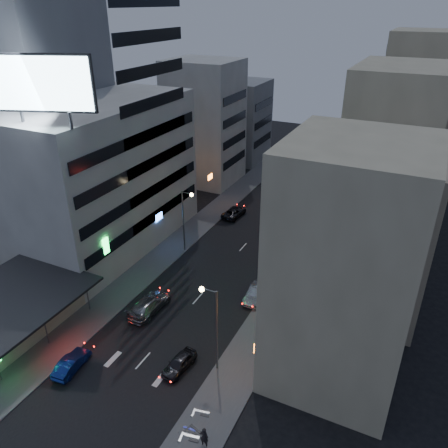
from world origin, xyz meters
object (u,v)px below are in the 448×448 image
Objects in this scene: scooter_silver_b at (210,407)px; road_car_blue at (71,363)px; parked_car_left at (234,212)px; road_car_silver at (149,304)px; scooter_silver_a at (200,431)px; scooter_black_b at (204,428)px; parked_car_right_mid at (257,293)px; parked_car_right_far at (296,221)px; person at (204,437)px; scooter_blue at (196,425)px; parked_car_right_near at (179,363)px.

road_car_blue is at bearing 84.53° from scooter_silver_b.
road_car_silver is at bearing 97.00° from parked_car_left.
scooter_silver_a reaches higher than scooter_black_b.
road_car_silver is (-9.02, -6.66, 0.08)m from parked_car_right_mid.
parked_car_right_far is (-1.34, 17.94, 0.04)m from parked_car_right_mid.
person is at bearing -79.80° from parked_car_right_mid.
parked_car_left is at bearing -74.91° from person.
scooter_blue is at bearing -83.04° from parked_car_right_mid.
scooter_silver_a is at bearing -81.42° from parked_car_right_mid.
parked_car_right_far is 3.10× the size of person.
scooter_black_b is at bearing 140.10° from road_car_silver.
parked_car_right_mid is 19.87m from parked_car_left.
scooter_black_b reaches higher than parked_car_right_near.
road_car_silver reaches higher than parked_car_right_near.
road_car_silver reaches higher than scooter_silver_b.
scooter_black_b is at bearing -80.76° from parked_car_right_mid.
parked_car_left is at bearing -170.97° from parked_car_right_far.
parked_car_right_near is 7.69m from person.
parked_car_right_mid is 2.28× the size of scooter_silver_b.
road_car_silver is at bearing 63.30° from scooter_black_b.
scooter_blue is at bearing 113.88° from parked_car_left.
parked_car_left is 36.51m from scooter_silver_a.
road_car_blue is at bearing 93.52° from parked_car_left.
person is 0.88× the size of scooter_silver_b.
parked_car_right_mid is 2.28× the size of scooter_black_b.
scooter_silver_b is (-0.90, 2.62, -0.26)m from person.
parked_car_right_mid is at bearing -129.36° from road_car_blue.
person is 1.02× the size of scooter_blue.
road_car_blue is at bearing -12.50° from person.
parked_car_right_far is 34.92m from scooter_blue.
road_car_blue is 2.36× the size of scooter_blue.
parked_car_right_near is 12.32m from parked_car_right_mid.
parked_car_left is 1.21× the size of road_car_blue.
road_car_silver is 14.02m from scooter_silver_b.
scooter_black_b reaches higher than scooter_blue.
scooter_silver_b is (2.25, -15.01, -0.01)m from parked_car_right_mid.
scooter_silver_a is 1.08× the size of scooter_silver_b.
parked_car_left is at bearing 111.70° from parked_car_right_near.
person is 1.42m from scooter_blue.
road_car_silver reaches higher than parked_car_left.
scooter_silver_b is at bearing 28.52° from scooter_black_b.
road_car_silver is at bearing -104.64° from parked_car_right_far.
parked_car_right_mid reaches higher than parked_car_right_near.
scooter_black_b is 1.00× the size of scooter_silver_b.
parked_car_right_near is 1.95× the size of scooter_black_b.
parked_car_right_mid reaches higher than road_car_blue.
road_car_silver is at bearing -48.31° from person.
road_car_silver is at bearing 147.26° from parked_car_right_near.
parked_car_left is 35.96m from scooter_blue.
parked_car_left is 34.35m from scooter_silver_b.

